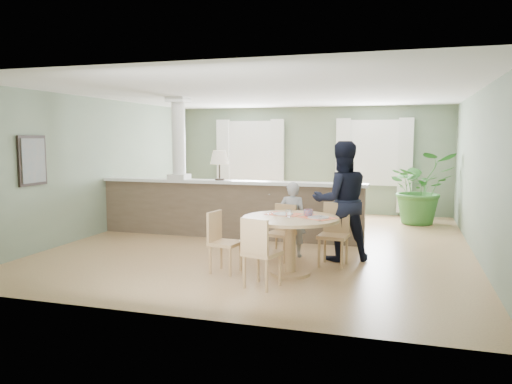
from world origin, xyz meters
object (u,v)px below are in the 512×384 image
(dining_table, at_px, (291,229))
(man_person, at_px, (341,201))
(chair_side, at_px, (221,239))
(child_person, at_px, (292,219))
(sofa, at_px, (267,204))
(chair_near, at_px, (259,250))
(houseplant, at_px, (421,188))
(chair_far_boy, at_px, (282,230))
(chair_far_man, at_px, (334,231))

(dining_table, height_order, man_person, man_person)
(chair_side, bearing_deg, child_person, -23.52)
(man_person, bearing_deg, chair_side, 15.14)
(sofa, xyz_separation_m, chair_side, (0.47, -4.15, 0.04))
(sofa, bearing_deg, chair_near, -67.41)
(houseplant, xyz_separation_m, chair_side, (-2.83, -5.07, -0.32))
(houseplant, distance_m, child_person, 4.37)
(chair_far_boy, distance_m, chair_side, 1.17)
(sofa, relative_size, dining_table, 2.22)
(chair_far_boy, height_order, child_person, child_person)
(dining_table, relative_size, chair_side, 1.55)
(chair_far_boy, height_order, chair_far_man, chair_far_man)
(sofa, distance_m, chair_far_man, 3.82)
(houseplant, relative_size, chair_far_man, 1.73)
(chair_far_boy, relative_size, chair_far_man, 0.93)
(child_person, bearing_deg, chair_far_boy, 67.19)
(chair_far_man, relative_size, man_person, 0.50)
(houseplant, bearing_deg, dining_table, -110.53)
(dining_table, relative_size, chair_near, 1.47)
(sofa, bearing_deg, chair_far_boy, -62.17)
(sofa, height_order, houseplant, houseplant)
(sofa, height_order, chair_far_boy, sofa)
(sofa, relative_size, chair_near, 3.27)
(sofa, height_order, chair_side, sofa)
(houseplant, distance_m, chair_side, 5.82)
(dining_table, bearing_deg, sofa, 110.09)
(chair_far_boy, bearing_deg, sofa, 124.85)
(houseplant, xyz_separation_m, man_person, (-1.28, -3.84, 0.13))
(dining_table, xyz_separation_m, man_person, (0.56, 1.07, 0.29))
(houseplant, bearing_deg, child_person, -118.14)
(dining_table, xyz_separation_m, chair_far_man, (0.51, 0.72, -0.13))
(sofa, height_order, man_person, man_person)
(houseplant, bearing_deg, chair_side, -119.13)
(houseplant, xyz_separation_m, child_person, (-2.06, -3.85, -0.20))
(child_person, xyz_separation_m, man_person, (0.78, 0.01, 0.32))
(chair_far_boy, bearing_deg, dining_table, -52.81)
(chair_side, xyz_separation_m, man_person, (1.54, 1.23, 0.45))
(dining_table, distance_m, chair_far_man, 0.89)
(chair_far_boy, distance_m, chair_near, 1.57)
(houseplant, xyz_separation_m, chair_far_man, (-1.33, -4.19, -0.29))
(chair_far_man, bearing_deg, chair_far_boy, 179.25)
(chair_far_man, bearing_deg, chair_side, -144.20)
(chair_near, bearing_deg, child_person, -75.05)
(child_person, bearing_deg, sofa, -67.29)
(chair_side, distance_m, child_person, 1.45)
(chair_near, relative_size, man_person, 0.49)
(dining_table, distance_m, chair_side, 1.01)
(sofa, relative_size, chair_far_man, 3.21)
(chair_near, xyz_separation_m, child_person, (0.02, 1.82, 0.10))
(dining_table, height_order, child_person, child_person)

